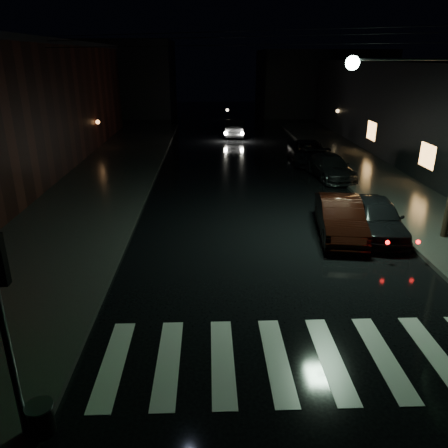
{
  "coord_description": "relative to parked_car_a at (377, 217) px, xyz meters",
  "views": [
    {
      "loc": [
        0.95,
        -7.42,
        6.28
      ],
      "look_at": [
        1.38,
        4.76,
        1.6
      ],
      "focal_mm": 35.0,
      "sensor_mm": 36.0,
      "label": 1
    }
  ],
  "objects": [
    {
      "name": "ground",
      "position": [
        -7.17,
        -7.59,
        -0.7
      ],
      "size": [
        120.0,
        120.0,
        0.0
      ],
      "primitive_type": "plane",
      "color": "black",
      "rests_on": "ground"
    },
    {
      "name": "sidewalk_left",
      "position": [
        -12.17,
        6.41,
        -0.63
      ],
      "size": [
        6.0,
        44.0,
        0.15
      ],
      "primitive_type": "cube",
      "color": "#282826",
      "rests_on": "ground"
    },
    {
      "name": "sidewalk_right",
      "position": [
        2.83,
        6.41,
        -0.63
      ],
      "size": [
        4.0,
        44.0,
        0.15
      ],
      "primitive_type": "cube",
      "color": "#282826",
      "rests_on": "ground"
    },
    {
      "name": "building_far_left",
      "position": [
        -17.17,
        37.41,
        3.3
      ],
      "size": [
        14.0,
        10.0,
        8.0
      ],
      "primitive_type": "cube",
      "color": "black",
      "rests_on": "ground"
    },
    {
      "name": "building_far_right",
      "position": [
        6.83,
        37.41,
        2.8
      ],
      "size": [
        14.0,
        10.0,
        7.0
      ],
      "primitive_type": "cube",
      "color": "black",
      "rests_on": "ground"
    },
    {
      "name": "crosswalk",
      "position": [
        -4.17,
        -7.09,
        -0.7
      ],
      "size": [
        9.0,
        3.0,
        0.01
      ],
      "primitive_type": "cube",
      "color": "beige",
      "rests_on": "ground"
    },
    {
      "name": "signal_pole_corner",
      "position": [
        -9.31,
        -9.05,
        0.84
      ],
      "size": [
        0.68,
        0.61,
        4.2
      ],
      "color": "slate",
      "rests_on": "ground"
    },
    {
      "name": "utility_pole",
      "position": [
        1.66,
        -0.59,
        3.9
      ],
      "size": [
        4.92,
        0.44,
        8.0
      ],
      "color": "black",
      "rests_on": "ground"
    },
    {
      "name": "parked_car_a",
      "position": [
        0.0,
        0.0,
        0.0
      ],
      "size": [
        2.06,
        4.26,
        1.4
      ],
      "primitive_type": "imported",
      "rotation": [
        0.0,
        0.0,
        -0.1
      ],
      "color": "black",
      "rests_on": "ground"
    },
    {
      "name": "parked_car_b",
      "position": [
        -1.37,
        0.03,
        0.0
      ],
      "size": [
        2.05,
        4.42,
        1.4
      ],
      "primitive_type": "imported",
      "rotation": [
        0.0,
        0.0,
        -0.14
      ],
      "color": "black",
      "rests_on": "ground"
    },
    {
      "name": "parked_car_c",
      "position": [
        0.43,
        8.22,
        -0.06
      ],
      "size": [
        2.26,
        4.56,
        1.28
      ],
      "primitive_type": "imported",
      "rotation": [
        0.0,
        0.0,
        0.11
      ],
      "color": "black",
      "rests_on": "ground"
    },
    {
      "name": "parked_car_d",
      "position": [
        0.04,
        11.88,
        -0.02
      ],
      "size": [
        2.5,
        5.0,
        1.36
      ],
      "primitive_type": "imported",
      "rotation": [
        0.0,
        0.0,
        -0.05
      ],
      "color": "black",
      "rests_on": "ground"
    },
    {
      "name": "oncoming_car",
      "position": [
        -3.93,
        21.9,
        0.01
      ],
      "size": [
        1.97,
        4.44,
        1.42
      ],
      "primitive_type": "imported",
      "rotation": [
        0.0,
        0.0,
        3.03
      ],
      "color": "black",
      "rests_on": "ground"
    }
  ]
}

